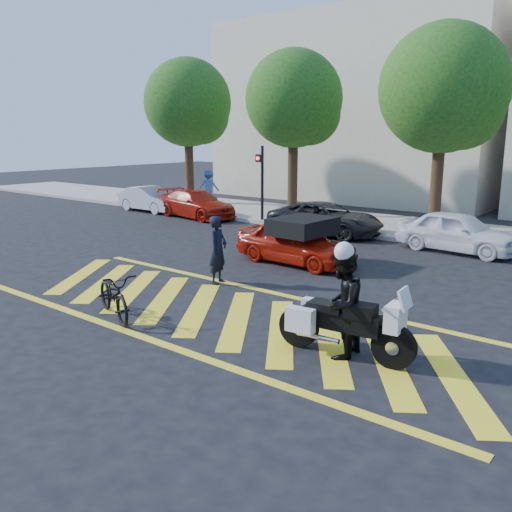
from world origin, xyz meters
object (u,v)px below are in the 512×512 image
Objects in this scene: officer_moto at (342,305)px; parked_mid_left at (325,219)px; parked_mid_right at (458,232)px; officer_bike at (218,250)px; red_convertible at (295,242)px; police_motorcycle at (342,323)px; bicycle at (114,295)px; parked_left at (196,204)px; parked_far_left at (150,199)px.

officer_moto reaches higher than parked_mid_left.
officer_moto is 0.48× the size of parked_mid_right.
officer_bike is 3.01m from red_convertible.
police_motorcycle is 0.33m from officer_moto.
officer_bike reaches higher than police_motorcycle.
parked_left reaches higher than bicycle.
parked_mid_left is at bearing 29.43° from bicycle.
parked_left is (-8.47, 4.50, -0.01)m from red_convertible.
officer_bike is 0.47× the size of red_convertible.
police_motorcycle is at bearing -130.14° from officer_bike.
bicycle is 15.64m from parked_far_left.
parked_mid_right reaches higher than red_convertible.
police_motorcycle is 0.64× the size of parked_mid_right.
officer_bike is 0.70× the size of police_motorcycle.
police_motorcycle is 11.39m from parked_mid_left.
officer_moto is 9.65m from parked_mid_right.
red_convertible is at bearing -111.11° from parked_left.
parked_left is (-8.28, 10.73, 0.12)m from bicycle.
officer_bike is at bearing 177.32° from red_convertible.
officer_moto reaches higher than red_convertible.
parked_left is (-12.89, 9.56, -0.30)m from officer_moto.
red_convertible is 5.49m from parked_mid_right.
parked_left is (-8.18, 7.48, -0.25)m from officer_bike.
parked_far_left is at bearing 143.49° from police_motorcycle.
parked_far_left is 0.95× the size of parked_mid_right.
parked_far_left is 3.10m from parked_left.
parked_far_left is at bearing 96.87° from parked_left.
police_motorcycle reaches higher than bicycle.
parked_mid_right reaches higher than parked_left.
red_convertible is at bearing 19.46° from bicycle.
parked_left is 6.73m from parked_mid_left.
officer_bike is 0.41× the size of parked_left.
parked_left is at bearing -132.22° from officer_moto.
bicycle is 0.49× the size of parked_mid_right.
parked_far_left reaches higher than bicycle.
officer_moto reaches higher than parked_left.
bicycle is 11.24m from parked_mid_right.
red_convertible is at bearing -21.86° from officer_bike.
bicycle is 1.02× the size of officer_moto.
parked_mid_left is (-1.45, 7.48, -0.26)m from officer_bike.
bicycle is at bearing -132.06° from parked_far_left.
red_convertible reaches higher than parked_far_left.
officer_moto is (4.61, 1.17, 0.42)m from bicycle.
parked_mid_right is at bearing -32.06° from red_convertible.
bicycle is 4.77m from police_motorcycle.
parked_mid_left is at bearing 95.06° from parked_mid_right.
officer_bike is 7.63m from parked_mid_left.
bicycle is at bearing 167.81° from parked_mid_right.
officer_moto is 0.51× the size of parked_far_left.
officer_bike is 3.27m from bicycle.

